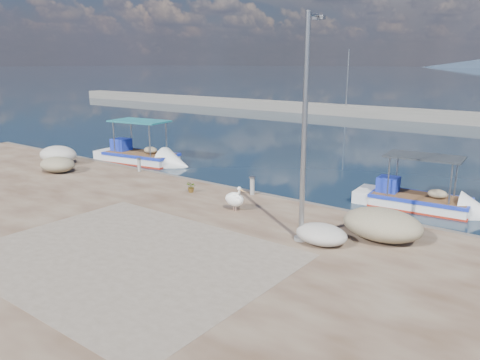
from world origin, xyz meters
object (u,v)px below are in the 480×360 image
(boat_right, at_px, (418,203))
(lamp_post, at_px, (305,138))
(pelican, at_px, (235,199))
(bollard_near, at_px, (252,185))
(boat_left, at_px, (140,159))

(boat_right, xyz_separation_m, lamp_post, (-1.49, -7.37, 3.59))
(lamp_post, bearing_deg, pelican, 163.06)
(lamp_post, distance_m, bollard_near, 6.20)
(boat_right, relative_size, bollard_near, 7.09)
(boat_left, bearing_deg, boat_right, -5.44)
(boat_left, bearing_deg, bollard_near, -24.62)
(boat_left, height_order, bollard_near, boat_left)
(boat_left, relative_size, lamp_post, 0.94)
(boat_left, xyz_separation_m, lamp_post, (15.20, -6.48, 3.56))
(boat_left, xyz_separation_m, bollard_near, (10.84, -3.14, 0.69))
(lamp_post, bearing_deg, boat_left, 156.91)
(boat_right, xyz_separation_m, pelican, (-5.04, -6.29, 0.77))
(lamp_post, xyz_separation_m, bollard_near, (-4.36, 3.34, -2.86))
(pelican, relative_size, lamp_post, 0.15)
(boat_left, xyz_separation_m, boat_right, (16.70, 0.88, -0.03))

